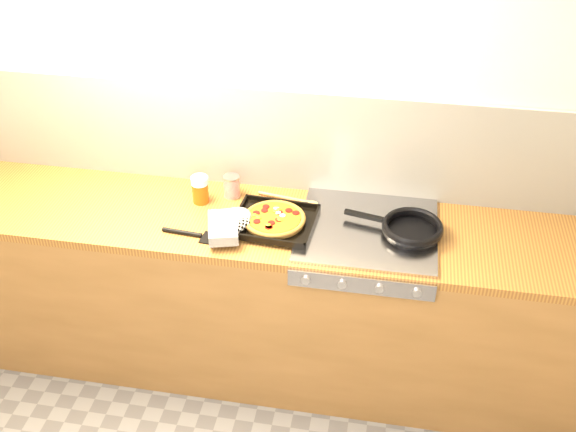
% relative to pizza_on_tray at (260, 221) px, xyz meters
% --- Properties ---
extents(room_shell, '(3.20, 3.20, 3.20)m').
position_rel_pizza_on_tray_xyz_m(room_shell, '(0.01, 0.35, 0.21)').
color(room_shell, white).
rests_on(room_shell, ground).
extents(counter_run, '(3.20, 0.62, 0.90)m').
position_rel_pizza_on_tray_xyz_m(counter_run, '(0.01, 0.06, -0.49)').
color(counter_run, brown).
rests_on(counter_run, ground).
extents(stovetop, '(0.60, 0.56, 0.02)m').
position_rel_pizza_on_tray_xyz_m(stovetop, '(0.46, 0.06, -0.04)').
color(stovetop, '#A2A2A7').
rests_on(stovetop, counter_run).
extents(pizza_on_tray, '(0.48, 0.40, 0.06)m').
position_rel_pizza_on_tray_xyz_m(pizza_on_tray, '(0.00, 0.00, 0.00)').
color(pizza_on_tray, black).
rests_on(pizza_on_tray, stovetop).
extents(frying_pan, '(0.46, 0.31, 0.04)m').
position_rel_pizza_on_tray_xyz_m(frying_pan, '(0.65, 0.06, -0.00)').
color(frying_pan, black).
rests_on(frying_pan, stovetop).
extents(tomato_can, '(0.09, 0.09, 0.11)m').
position_rel_pizza_on_tray_xyz_m(tomato_can, '(-0.18, 0.23, 0.01)').
color(tomato_can, maroon).
rests_on(tomato_can, counter_run).
extents(juice_glass, '(0.10, 0.10, 0.13)m').
position_rel_pizza_on_tray_xyz_m(juice_glass, '(-0.32, 0.16, 0.03)').
color(juice_glass, '#EC460D').
rests_on(juice_glass, counter_run).
extents(wooden_spoon, '(0.30, 0.08, 0.02)m').
position_rel_pizza_on_tray_xyz_m(wooden_spoon, '(0.11, 0.24, -0.03)').
color(wooden_spoon, '#B2804B').
rests_on(wooden_spoon, counter_run).
extents(black_spatula, '(0.28, 0.09, 0.02)m').
position_rel_pizza_on_tray_xyz_m(black_spatula, '(-0.27, -0.11, -0.03)').
color(black_spatula, black).
rests_on(black_spatula, counter_run).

